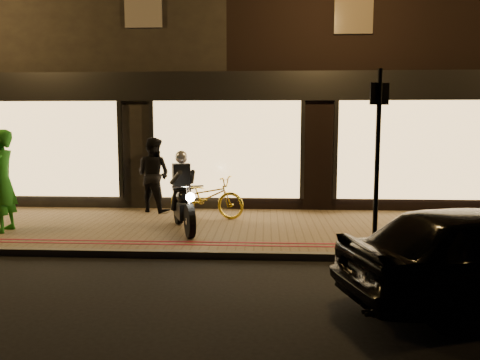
# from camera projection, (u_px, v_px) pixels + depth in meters

# --- Properties ---
(ground) EXTENTS (90.00, 90.00, 0.00)m
(ground) POSITION_uv_depth(u_px,v_px,m) (207.00, 259.00, 7.78)
(ground) COLOR black
(ground) RESTS_ON ground
(sidewalk) EXTENTS (50.00, 4.00, 0.12)m
(sidewalk) POSITION_uv_depth(u_px,v_px,m) (219.00, 229.00, 9.75)
(sidewalk) COLOR brown
(sidewalk) RESTS_ON ground
(kerb_stone) EXTENTS (50.00, 0.14, 0.12)m
(kerb_stone) POSITION_uv_depth(u_px,v_px,m) (207.00, 255.00, 7.82)
(kerb_stone) COLOR #59544C
(kerb_stone) RESTS_ON ground
(red_kerb_lines) EXTENTS (50.00, 0.26, 0.01)m
(red_kerb_lines) POSITION_uv_depth(u_px,v_px,m) (211.00, 244.00, 8.31)
(red_kerb_lines) COLOR maroon
(red_kerb_lines) RESTS_ON sidewalk
(building_row) EXTENTS (48.00, 10.11, 8.50)m
(building_row) POSITION_uv_depth(u_px,v_px,m) (239.00, 66.00, 16.19)
(building_row) COLOR black
(building_row) RESTS_ON ground
(motorcycle) EXTENTS (0.84, 1.86, 1.59)m
(motorcycle) POSITION_uv_depth(u_px,v_px,m) (183.00, 200.00, 9.33)
(motorcycle) COLOR black
(motorcycle) RESTS_ON sidewalk
(sign_post) EXTENTS (0.34, 0.16, 3.00)m
(sign_post) POSITION_uv_depth(u_px,v_px,m) (378.00, 151.00, 7.66)
(sign_post) COLOR black
(sign_post) RESTS_ON sidewalk
(bicycle_gold) EXTENTS (1.92, 1.15, 0.95)m
(bicycle_gold) POSITION_uv_depth(u_px,v_px,m) (206.00, 197.00, 10.61)
(bicycle_gold) COLOR gold
(bicycle_gold) RESTS_ON sidewalk
(person_green) EXTENTS (0.51, 0.75, 2.01)m
(person_green) POSITION_uv_depth(u_px,v_px,m) (2.00, 181.00, 9.15)
(person_green) COLOR #237D21
(person_green) RESTS_ON sidewalk
(person_dark) EXTENTS (1.07, 0.96, 1.80)m
(person_dark) POSITION_uv_depth(u_px,v_px,m) (153.00, 175.00, 11.28)
(person_dark) COLOR black
(person_dark) RESTS_ON sidewalk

